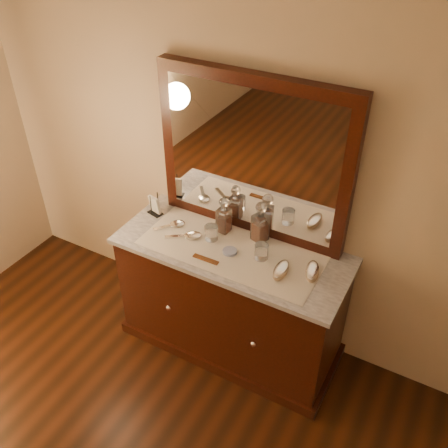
{
  "coord_description": "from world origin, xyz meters",
  "views": [
    {
      "loc": [
        1.06,
        -0.06,
        2.72
      ],
      "look_at": [
        0.0,
        1.85,
        1.1
      ],
      "focal_mm": 39.09,
      "sensor_mm": 36.0,
      "label": 1
    }
  ],
  "objects_px": {
    "decanter_right": "(260,225)",
    "hand_mirror_inner": "(190,236)",
    "brush_near": "(281,270)",
    "brush_far": "(312,271)",
    "dresser_cabinet": "(231,300)",
    "pin_dish": "(230,251)",
    "comb": "(206,259)",
    "hand_mirror_outer": "(174,224)",
    "decanter_left": "(224,218)",
    "napkin_rack": "(155,206)",
    "mirror_frame": "(253,158)"
  },
  "relations": [
    {
      "from": "decanter_left",
      "to": "brush_far",
      "type": "height_order",
      "value": "decanter_left"
    },
    {
      "from": "dresser_cabinet",
      "to": "napkin_rack",
      "type": "distance_m",
      "value": 0.8
    },
    {
      "from": "decanter_right",
      "to": "pin_dish",
      "type": "bearing_deg",
      "value": -116.55
    },
    {
      "from": "dresser_cabinet",
      "to": "decanter_left",
      "type": "bearing_deg",
      "value": 134.76
    },
    {
      "from": "comb",
      "to": "hand_mirror_inner",
      "type": "xyz_separation_m",
      "value": [
        -0.2,
        0.14,
        0.01
      ]
    },
    {
      "from": "pin_dish",
      "to": "hand_mirror_inner",
      "type": "bearing_deg",
      "value": 177.73
    },
    {
      "from": "decanter_right",
      "to": "hand_mirror_outer",
      "type": "height_order",
      "value": "decanter_right"
    },
    {
      "from": "decanter_left",
      "to": "mirror_frame",
      "type": "bearing_deg",
      "value": 42.48
    },
    {
      "from": "decanter_left",
      "to": "hand_mirror_outer",
      "type": "xyz_separation_m",
      "value": [
        -0.3,
        -0.11,
        -0.09
      ]
    },
    {
      "from": "dresser_cabinet",
      "to": "napkin_rack",
      "type": "xyz_separation_m",
      "value": [
        -0.62,
        0.08,
        0.5
      ]
    },
    {
      "from": "brush_far",
      "to": "hand_mirror_inner",
      "type": "bearing_deg",
      "value": -176.89
    },
    {
      "from": "dresser_cabinet",
      "to": "hand_mirror_outer",
      "type": "xyz_separation_m",
      "value": [
        -0.43,
        0.02,
        0.45
      ]
    },
    {
      "from": "pin_dish",
      "to": "hand_mirror_outer",
      "type": "bearing_deg",
      "value": 171.66
    },
    {
      "from": "comb",
      "to": "hand_mirror_outer",
      "type": "distance_m",
      "value": 0.4
    },
    {
      "from": "mirror_frame",
      "to": "decanter_left",
      "type": "distance_m",
      "value": 0.44
    },
    {
      "from": "mirror_frame",
      "to": "hand_mirror_inner",
      "type": "distance_m",
      "value": 0.63
    },
    {
      "from": "pin_dish",
      "to": "hand_mirror_inner",
      "type": "distance_m",
      "value": 0.29
    },
    {
      "from": "napkin_rack",
      "to": "decanter_right",
      "type": "xyz_separation_m",
      "value": [
        0.73,
        0.08,
        0.05
      ]
    },
    {
      "from": "mirror_frame",
      "to": "hand_mirror_outer",
      "type": "relative_size",
      "value": 6.19
    },
    {
      "from": "decanter_left",
      "to": "brush_near",
      "type": "distance_m",
      "value": 0.52
    },
    {
      "from": "decanter_left",
      "to": "napkin_rack",
      "type": "bearing_deg",
      "value": -174.09
    },
    {
      "from": "pin_dish",
      "to": "decanter_left",
      "type": "xyz_separation_m",
      "value": [
        -0.13,
        0.17,
        0.09
      ]
    },
    {
      "from": "mirror_frame",
      "to": "decanter_right",
      "type": "distance_m",
      "value": 0.41
    },
    {
      "from": "decanter_left",
      "to": "hand_mirror_outer",
      "type": "height_order",
      "value": "decanter_left"
    },
    {
      "from": "hand_mirror_outer",
      "to": "hand_mirror_inner",
      "type": "distance_m",
      "value": 0.16
    },
    {
      "from": "brush_near",
      "to": "pin_dish",
      "type": "bearing_deg",
      "value": 176.31
    },
    {
      "from": "napkin_rack",
      "to": "brush_far",
      "type": "bearing_deg",
      "value": -3.32
    },
    {
      "from": "pin_dish",
      "to": "brush_far",
      "type": "distance_m",
      "value": 0.5
    },
    {
      "from": "dresser_cabinet",
      "to": "brush_near",
      "type": "xyz_separation_m",
      "value": [
        0.35,
        -0.06,
        0.47
      ]
    },
    {
      "from": "decanter_right",
      "to": "hand_mirror_inner",
      "type": "height_order",
      "value": "decanter_right"
    },
    {
      "from": "pin_dish",
      "to": "hand_mirror_outer",
      "type": "relative_size",
      "value": 0.45
    },
    {
      "from": "decanter_left",
      "to": "brush_far",
      "type": "relative_size",
      "value": 1.37
    },
    {
      "from": "dresser_cabinet",
      "to": "hand_mirror_outer",
      "type": "height_order",
      "value": "hand_mirror_outer"
    },
    {
      "from": "napkin_rack",
      "to": "hand_mirror_inner",
      "type": "bearing_deg",
      "value": -17.85
    },
    {
      "from": "brush_near",
      "to": "brush_far",
      "type": "relative_size",
      "value": 0.95
    },
    {
      "from": "brush_far",
      "to": "hand_mirror_inner",
      "type": "distance_m",
      "value": 0.79
    },
    {
      "from": "brush_far",
      "to": "napkin_rack",
      "type": "bearing_deg",
      "value": 176.68
    },
    {
      "from": "mirror_frame",
      "to": "napkin_rack",
      "type": "distance_m",
      "value": 0.78
    },
    {
      "from": "decanter_left",
      "to": "pin_dish",
      "type": "bearing_deg",
      "value": -51.72
    },
    {
      "from": "comb",
      "to": "napkin_rack",
      "type": "relative_size",
      "value": 1.07
    },
    {
      "from": "napkin_rack",
      "to": "decanter_left",
      "type": "height_order",
      "value": "decanter_left"
    },
    {
      "from": "dresser_cabinet",
      "to": "pin_dish",
      "type": "xyz_separation_m",
      "value": [
        0.01,
        -0.04,
        0.45
      ]
    },
    {
      "from": "dresser_cabinet",
      "to": "decanter_left",
      "type": "distance_m",
      "value": 0.57
    },
    {
      "from": "mirror_frame",
      "to": "decanter_left",
      "type": "xyz_separation_m",
      "value": [
        -0.13,
        -0.12,
        -0.4
      ]
    },
    {
      "from": "napkin_rack",
      "to": "hand_mirror_outer",
      "type": "bearing_deg",
      "value": -16.4
    },
    {
      "from": "brush_far",
      "to": "hand_mirror_inner",
      "type": "height_order",
      "value": "brush_far"
    },
    {
      "from": "hand_mirror_outer",
      "to": "brush_far",
      "type": "bearing_deg",
      "value": -0.6
    },
    {
      "from": "mirror_frame",
      "to": "comb",
      "type": "xyz_separation_m",
      "value": [
        -0.08,
        -0.41,
        -0.49
      ]
    },
    {
      "from": "pin_dish",
      "to": "decanter_left",
      "type": "bearing_deg",
      "value": 128.28
    },
    {
      "from": "dresser_cabinet",
      "to": "napkin_rack",
      "type": "relative_size",
      "value": 9.22
    }
  ]
}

